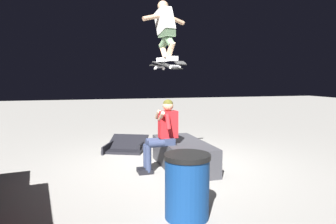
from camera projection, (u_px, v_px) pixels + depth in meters
name	position (u px, v px, depth m)	size (l,w,h in m)	color
ground_plane	(175.00, 164.00, 6.21)	(40.00, 40.00, 0.00)	gray
ledge_box_main	(183.00, 155.00, 5.93)	(1.75, 0.79, 0.52)	#38383D
person_sitting_on_ledge	(162.00, 131.00, 5.64)	(0.59, 0.76, 1.35)	#2D3856
skateboard	(167.00, 65.00, 5.65)	(1.03, 0.48, 0.17)	black
skater_airborne	(165.00, 28.00, 5.63)	(0.64, 0.87, 1.12)	white
kicker_ramp	(126.00, 147.00, 7.43)	(1.30, 1.24, 0.39)	black
trash_bin	(187.00, 186.00, 3.78)	(0.58, 0.58, 0.81)	navy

